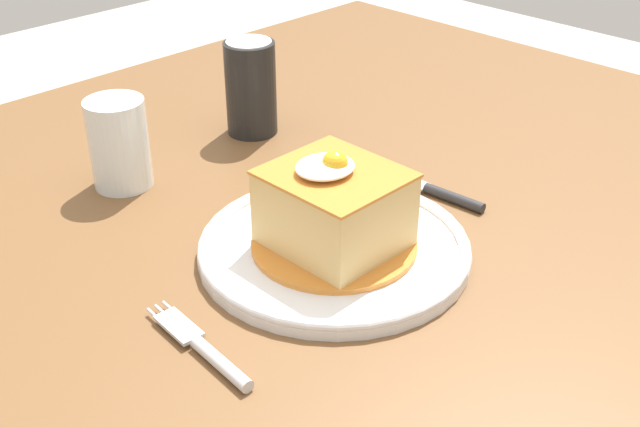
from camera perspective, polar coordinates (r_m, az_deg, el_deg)
dining_table at (r=0.96m, az=-3.64°, el=-3.89°), size 1.35×0.95×0.72m
main_plate at (r=0.80m, az=1.02°, el=-2.42°), size 0.27×0.27×0.02m
sandwich_meal at (r=0.78m, az=1.02°, el=0.19°), size 0.17×0.17×0.11m
fork at (r=0.68m, az=-8.09°, el=-9.70°), size 0.03×0.14×0.01m
knife at (r=0.92m, az=8.30°, el=1.58°), size 0.03×0.17×0.01m
soda_can at (r=1.05m, az=-4.97°, el=8.95°), size 0.07×0.07×0.12m
drinking_glass at (r=0.94m, az=-14.12°, el=4.47°), size 0.07×0.07×0.10m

